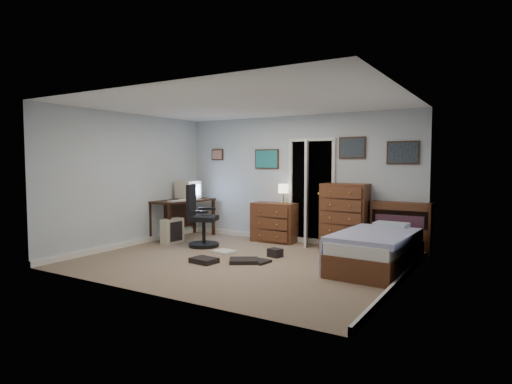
% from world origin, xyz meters
% --- Properties ---
extents(floor, '(5.00, 4.00, 0.02)m').
position_xyz_m(floor, '(0.00, 0.00, -0.01)').
color(floor, gray).
rests_on(floor, ground).
extents(computer_desk, '(0.73, 1.43, 0.81)m').
position_xyz_m(computer_desk, '(-2.30, 1.16, 0.62)').
color(computer_desk, black).
rests_on(computer_desk, floor).
extents(crt_monitor, '(0.44, 0.41, 0.39)m').
position_xyz_m(crt_monitor, '(-2.18, 1.30, 1.00)').
color(crt_monitor, beige).
rests_on(crt_monitor, computer_desk).
extents(keyboard, '(0.19, 0.44, 0.03)m').
position_xyz_m(keyboard, '(-2.02, 0.80, 0.82)').
color(keyboard, beige).
rests_on(keyboard, computer_desk).
extents(pc_tower, '(0.25, 0.46, 0.48)m').
position_xyz_m(pc_tower, '(-2.00, 0.60, 0.24)').
color(pc_tower, beige).
rests_on(pc_tower, floor).
extents(office_chair, '(0.74, 0.74, 1.17)m').
position_xyz_m(office_chair, '(-1.31, 0.62, 0.45)').
color(office_chair, black).
rests_on(office_chair, floor).
extents(media_stack, '(0.18, 0.18, 0.87)m').
position_xyz_m(media_stack, '(-2.32, 2.16, 0.43)').
color(media_stack, maroon).
rests_on(media_stack, floor).
extents(low_dresser, '(0.90, 0.50, 0.78)m').
position_xyz_m(low_dresser, '(-0.36, 1.77, 0.39)').
color(low_dresser, '#552C1B').
rests_on(low_dresser, floor).
extents(table_lamp, '(0.21, 0.21, 0.38)m').
position_xyz_m(table_lamp, '(-0.16, 1.77, 1.06)').
color(table_lamp, gold).
rests_on(table_lamp, low_dresser).
extents(doorway, '(0.96, 1.12, 2.05)m').
position_xyz_m(doorway, '(0.35, 2.27, 1.00)').
color(doorway, black).
rests_on(doorway, floor).
extents(tall_dresser, '(0.84, 0.51, 1.20)m').
position_xyz_m(tall_dresser, '(1.11, 1.75, 0.60)').
color(tall_dresser, '#552C1B').
rests_on(tall_dresser, floor).
extents(headboard_bookcase, '(1.00, 0.27, 0.90)m').
position_xyz_m(headboard_bookcase, '(2.06, 1.86, 0.48)').
color(headboard_bookcase, '#552C1B').
rests_on(headboard_bookcase, floor).
extents(bed, '(1.09, 1.91, 0.61)m').
position_xyz_m(bed, '(1.99, 0.63, 0.29)').
color(bed, '#552C1B').
rests_on(bed, floor).
extents(wall_posters, '(4.38, 0.04, 0.60)m').
position_xyz_m(wall_posters, '(0.57, 1.98, 1.75)').
color(wall_posters, '#331E11').
rests_on(wall_posters, floor).
extents(floor_clutter, '(1.23, 1.24, 0.14)m').
position_xyz_m(floor_clutter, '(-0.10, 0.03, 0.04)').
color(floor_clutter, black).
rests_on(floor_clutter, floor).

